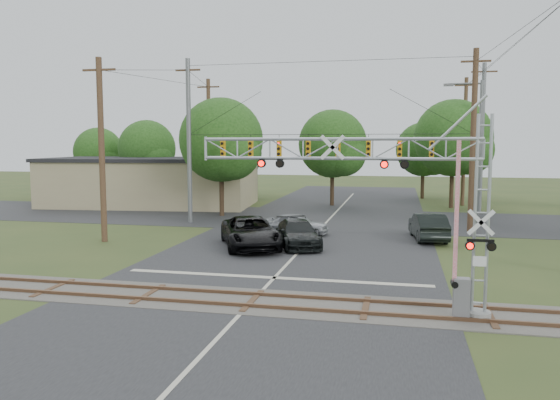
% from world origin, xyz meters
% --- Properties ---
extents(ground, '(160.00, 160.00, 0.00)m').
position_xyz_m(ground, '(0.00, 0.00, 0.00)').
color(ground, '#354720').
rests_on(ground, ground).
extents(road_main, '(14.00, 90.00, 0.02)m').
position_xyz_m(road_main, '(0.00, 10.00, 0.01)').
color(road_main, '#272729').
rests_on(road_main, ground).
extents(road_cross, '(90.00, 12.00, 0.02)m').
position_xyz_m(road_cross, '(0.00, 24.00, 0.01)').
color(road_cross, '#272729').
rests_on(road_cross, ground).
extents(railroad_track, '(90.00, 3.20, 0.17)m').
position_xyz_m(railroad_track, '(0.00, 2.00, 0.03)').
color(railroad_track, '#443F3B').
rests_on(railroad_track, ground).
extents(crossing_gantry, '(9.63, 0.84, 6.54)m').
position_xyz_m(crossing_gantry, '(4.77, 1.64, 4.04)').
color(crossing_gantry, gray).
rests_on(crossing_gantry, ground).
extents(traffic_signal_span, '(19.34, 0.36, 11.50)m').
position_xyz_m(traffic_signal_span, '(0.85, 20.00, 5.65)').
color(traffic_signal_span, slate).
rests_on(traffic_signal_span, ground).
extents(pickup_black, '(4.92, 6.58, 1.66)m').
position_xyz_m(pickup_black, '(-2.80, 11.89, 0.83)').
color(pickup_black, black).
rests_on(pickup_black, ground).
extents(car_dark, '(3.63, 5.35, 1.44)m').
position_xyz_m(car_dark, '(-0.35, 12.76, 0.72)').
color(car_dark, black).
rests_on(car_dark, ground).
extents(sedan_silver, '(4.00, 1.86, 1.32)m').
position_xyz_m(sedan_silver, '(-1.12, 16.60, 0.66)').
color(sedan_silver, '#A4A7AC').
rests_on(sedan_silver, ground).
extents(suv_dark, '(2.25, 4.97, 1.58)m').
position_xyz_m(suv_dark, '(6.74, 16.46, 0.79)').
color(suv_dark, black).
rests_on(suv_dark, ground).
extents(commercial_building, '(19.40, 11.29, 4.33)m').
position_xyz_m(commercial_building, '(-17.09, 29.75, 2.17)').
color(commercial_building, '#998B66').
rests_on(commercial_building, ground).
extents(streetlight, '(2.66, 0.28, 9.99)m').
position_xyz_m(streetlight, '(10.27, 24.15, 5.59)').
color(streetlight, slate).
rests_on(streetlight, ground).
extents(utility_poles, '(26.14, 26.82, 13.12)m').
position_xyz_m(utility_poles, '(3.06, 23.17, 5.97)').
color(utility_poles, '#482B21').
rests_on(utility_poles, ground).
extents(treeline, '(54.78, 30.78, 9.46)m').
position_xyz_m(treeline, '(2.14, 30.75, 5.59)').
color(treeline, '#39281A').
rests_on(treeline, ground).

